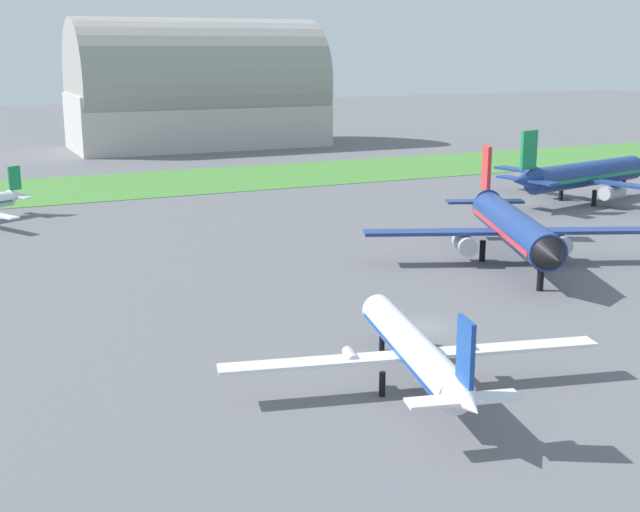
# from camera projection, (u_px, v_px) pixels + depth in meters

# --- Properties ---
(ground_plane) EXTENTS (600.00, 600.00, 0.00)m
(ground_plane) POSITION_uv_depth(u_px,v_px,m) (424.00, 326.00, 69.71)
(ground_plane) COLOR slate
(grass_taxiway_strip) EXTENTS (360.00, 28.00, 0.08)m
(grass_taxiway_strip) POSITION_uv_depth(u_px,v_px,m) (167.00, 183.00, 143.50)
(grass_taxiway_strip) COLOR #478438
(grass_taxiway_strip) RESTS_ON ground_plane
(airplane_midfield_jet) EXTENTS (29.97, 29.77, 11.11)m
(airplane_midfield_jet) POSITION_uv_depth(u_px,v_px,m) (512.00, 227.00, 89.13)
(airplane_midfield_jet) COLOR navy
(airplane_midfield_jet) RESTS_ON ground_plane
(airplane_foreground_turboprop) EXTENTS (25.81, 22.23, 7.82)m
(airplane_foreground_turboprop) POSITION_uv_depth(u_px,v_px,m) (414.00, 349.00, 56.28)
(airplane_foreground_turboprop) COLOR white
(airplane_foreground_turboprop) RESTS_ON ground_plane
(airplane_parked_jet_far) EXTENTS (31.41, 31.81, 11.37)m
(airplane_parked_jet_far) POSITION_uv_depth(u_px,v_px,m) (583.00, 175.00, 124.38)
(airplane_parked_jet_far) COLOR navy
(airplane_parked_jet_far) RESTS_ON ground_plane
(hangar_distant) EXTENTS (56.70, 27.57, 28.79)m
(hangar_distant) POSITION_uv_depth(u_px,v_px,m) (198.00, 92.00, 193.31)
(hangar_distant) COLOR #BCB7B2
(hangar_distant) RESTS_ON ground_plane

